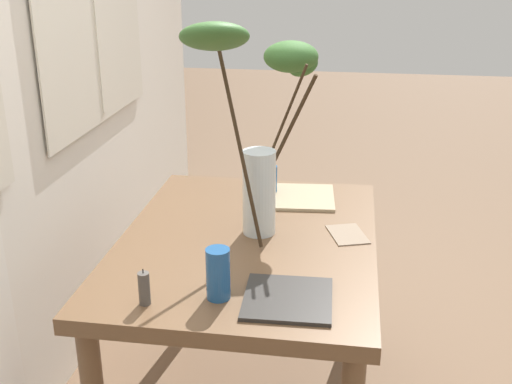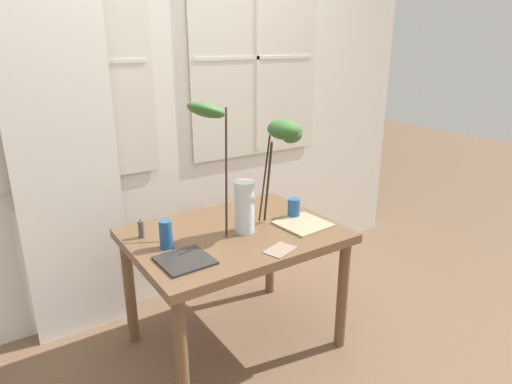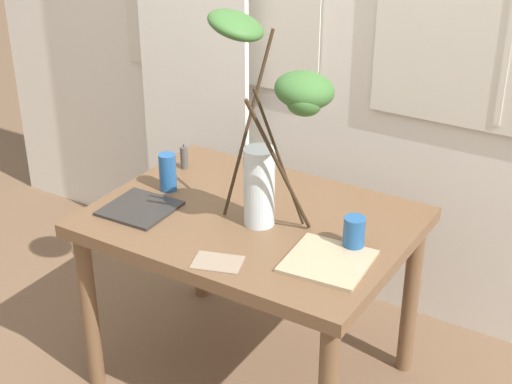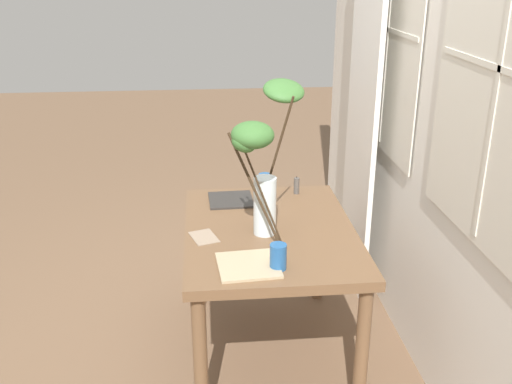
{
  "view_description": "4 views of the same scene",
  "coord_description": "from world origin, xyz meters",
  "px_view_note": "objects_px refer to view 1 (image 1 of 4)",
  "views": [
    {
      "loc": [
        -1.88,
        -0.32,
        1.63
      ],
      "look_at": [
        -0.03,
        -0.03,
        0.9
      ],
      "focal_mm": 44.41,
      "sensor_mm": 36.0,
      "label": 1
    },
    {
      "loc": [
        -1.15,
        -1.96,
        1.73
      ],
      "look_at": [
        0.13,
        -0.03,
        0.94
      ],
      "focal_mm": 31.4,
      "sensor_mm": 36.0,
      "label": 2
    },
    {
      "loc": [
        1.29,
        -2.08,
        2.06
      ],
      "look_at": [
        0.07,
        -0.08,
        0.88
      ],
      "focal_mm": 53.97,
      "sensor_mm": 36.0,
      "label": 3
    },
    {
      "loc": [
        2.61,
        -0.31,
        1.97
      ],
      "look_at": [
        -0.0,
        -0.07,
        0.92
      ],
      "focal_mm": 40.83,
      "sensor_mm": 36.0,
      "label": 4
    }
  ],
  "objects_px": {
    "plate_square_left": "(288,299)",
    "dining_table": "(248,263)",
    "pillar_candle": "(144,289)",
    "plate_square_right": "(299,197)",
    "drinking_glass_blue_left": "(218,274)",
    "vase_with_branches": "(263,109)",
    "drinking_glass_blue_right": "(268,180)"
  },
  "relations": [
    {
      "from": "drinking_glass_blue_left",
      "to": "drinking_glass_blue_right",
      "type": "bearing_deg",
      "value": -1.99
    },
    {
      "from": "vase_with_branches",
      "to": "drinking_glass_blue_left",
      "type": "xyz_separation_m",
      "value": [
        -0.48,
        0.05,
        -0.34
      ]
    },
    {
      "from": "drinking_glass_blue_right",
      "to": "pillar_candle",
      "type": "bearing_deg",
      "value": 165.8
    },
    {
      "from": "plate_square_left",
      "to": "dining_table",
      "type": "bearing_deg",
      "value": 24.76
    },
    {
      "from": "dining_table",
      "to": "drinking_glass_blue_left",
      "type": "distance_m",
      "value": 0.42
    },
    {
      "from": "vase_with_branches",
      "to": "plate_square_left",
      "type": "xyz_separation_m",
      "value": [
        -0.47,
        -0.14,
        -0.41
      ]
    },
    {
      "from": "drinking_glass_blue_left",
      "to": "pillar_candle",
      "type": "distance_m",
      "value": 0.2
    },
    {
      "from": "plate_square_left",
      "to": "drinking_glass_blue_left",
      "type": "bearing_deg",
      "value": 93.75
    },
    {
      "from": "dining_table",
      "to": "pillar_candle",
      "type": "height_order",
      "value": "pillar_candle"
    },
    {
      "from": "vase_with_branches",
      "to": "pillar_candle",
      "type": "relative_size",
      "value": 7.06
    },
    {
      "from": "plate_square_left",
      "to": "pillar_candle",
      "type": "bearing_deg",
      "value": 101.22
    },
    {
      "from": "pillar_candle",
      "to": "plate_square_left",
      "type": "bearing_deg",
      "value": -78.78
    },
    {
      "from": "dining_table",
      "to": "drinking_glass_blue_left",
      "type": "bearing_deg",
      "value": 177.62
    },
    {
      "from": "pillar_candle",
      "to": "plate_square_right",
      "type": "bearing_deg",
      "value": -22.57
    },
    {
      "from": "drinking_glass_blue_right",
      "to": "pillar_candle",
      "type": "relative_size",
      "value": 1.08
    },
    {
      "from": "dining_table",
      "to": "drinking_glass_blue_left",
      "type": "xyz_separation_m",
      "value": [
        -0.39,
        0.02,
        0.17
      ]
    },
    {
      "from": "dining_table",
      "to": "drinking_glass_blue_right",
      "type": "height_order",
      "value": "drinking_glass_blue_right"
    },
    {
      "from": "vase_with_branches",
      "to": "plate_square_left",
      "type": "distance_m",
      "value": 0.64
    },
    {
      "from": "drinking_glass_blue_right",
      "to": "plate_square_right",
      "type": "distance_m",
      "value": 0.14
    },
    {
      "from": "drinking_glass_blue_right",
      "to": "plate_square_left",
      "type": "height_order",
      "value": "drinking_glass_blue_right"
    },
    {
      "from": "drinking_glass_blue_left",
      "to": "plate_square_right",
      "type": "height_order",
      "value": "drinking_glass_blue_left"
    },
    {
      "from": "vase_with_branches",
      "to": "plate_square_right",
      "type": "xyz_separation_m",
      "value": [
        0.29,
        -0.1,
        -0.41
      ]
    },
    {
      "from": "dining_table",
      "to": "drinking_glass_blue_left",
      "type": "relative_size",
      "value": 7.65
    },
    {
      "from": "plate_square_right",
      "to": "pillar_candle",
      "type": "xyz_separation_m",
      "value": [
        -0.83,
        0.35,
        0.04
      ]
    },
    {
      "from": "drinking_glass_blue_left",
      "to": "drinking_glass_blue_right",
      "type": "height_order",
      "value": "drinking_glass_blue_left"
    },
    {
      "from": "drinking_glass_blue_left",
      "to": "plate_square_left",
      "type": "xyz_separation_m",
      "value": [
        0.01,
        -0.19,
        -0.07
      ]
    },
    {
      "from": "plate_square_left",
      "to": "plate_square_right",
      "type": "xyz_separation_m",
      "value": [
        0.76,
        0.04,
        0.0
      ]
    },
    {
      "from": "drinking_glass_blue_right",
      "to": "pillar_candle",
      "type": "distance_m",
      "value": 0.89
    },
    {
      "from": "plate_square_left",
      "to": "plate_square_right",
      "type": "bearing_deg",
      "value": 2.66
    },
    {
      "from": "dining_table",
      "to": "drinking_glass_blue_right",
      "type": "distance_m",
      "value": 0.44
    },
    {
      "from": "vase_with_branches",
      "to": "pillar_candle",
      "type": "bearing_deg",
      "value": 155.88
    },
    {
      "from": "dining_table",
      "to": "plate_square_left",
      "type": "height_order",
      "value": "plate_square_left"
    }
  ]
}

